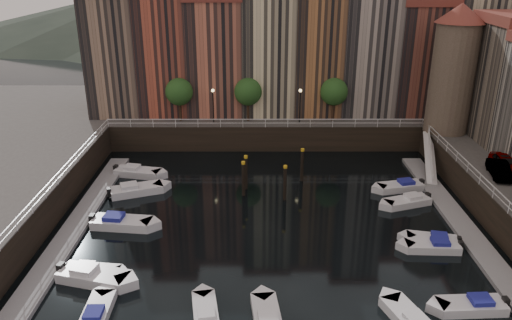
{
  "coord_description": "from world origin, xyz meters",
  "views": [
    {
      "loc": [
        -1.14,
        -38.42,
        20.92
      ],
      "look_at": [
        -1.08,
        4.0,
        3.78
      ],
      "focal_mm": 35.0,
      "sensor_mm": 36.0,
      "label": 1
    }
  ],
  "objects_px": {
    "corner_tower": "(454,67)",
    "car_a": "(504,163)",
    "boat_left_0": "(92,276)",
    "car_b": "(499,170)",
    "gangway": "(430,155)",
    "boat_left_2": "(121,223)",
    "boat_left_1": "(91,271)",
    "mooring_pilings": "(269,175)"
  },
  "relations": [
    {
      "from": "boat_left_2",
      "to": "mooring_pilings",
      "type": "bearing_deg",
      "value": 35.57
    },
    {
      "from": "corner_tower",
      "to": "car_a",
      "type": "xyz_separation_m",
      "value": [
        1.43,
        -11.16,
        -6.5
      ]
    },
    {
      "from": "boat_left_1",
      "to": "boat_left_2",
      "type": "height_order",
      "value": "boat_left_2"
    },
    {
      "from": "gangway",
      "to": "boat_left_0",
      "type": "distance_m",
      "value": 35.35
    },
    {
      "from": "gangway",
      "to": "boat_left_0",
      "type": "xyz_separation_m",
      "value": [
        -29.62,
        -19.24,
        -1.51
      ]
    },
    {
      "from": "gangway",
      "to": "boat_left_2",
      "type": "bearing_deg",
      "value": -158.49
    },
    {
      "from": "car_b",
      "to": "corner_tower",
      "type": "bearing_deg",
      "value": 101.26
    },
    {
      "from": "gangway",
      "to": "car_a",
      "type": "relative_size",
      "value": 2.04
    },
    {
      "from": "corner_tower",
      "to": "boat_left_0",
      "type": "relative_size",
      "value": 2.55
    },
    {
      "from": "car_a",
      "to": "boat_left_1",
      "type": "bearing_deg",
      "value": -157.62
    },
    {
      "from": "boat_left_2",
      "to": "car_b",
      "type": "distance_m",
      "value": 33.1
    },
    {
      "from": "car_b",
      "to": "car_a",
      "type": "bearing_deg",
      "value": 63.43
    },
    {
      "from": "gangway",
      "to": "boat_left_1",
      "type": "relative_size",
      "value": 1.97
    },
    {
      "from": "boat_left_2",
      "to": "car_a",
      "type": "relative_size",
      "value": 1.31
    },
    {
      "from": "gangway",
      "to": "boat_left_1",
      "type": "xyz_separation_m",
      "value": [
        -29.92,
        -18.54,
        -1.6
      ]
    },
    {
      "from": "corner_tower",
      "to": "boat_left_2",
      "type": "xyz_separation_m",
      "value": [
        -32.46,
        -16.15,
        -9.79
      ]
    },
    {
      "from": "mooring_pilings",
      "to": "car_b",
      "type": "height_order",
      "value": "car_b"
    },
    {
      "from": "gangway",
      "to": "car_b",
      "type": "relative_size",
      "value": 2.08
    },
    {
      "from": "corner_tower",
      "to": "mooring_pilings",
      "type": "bearing_deg",
      "value": -155.2
    },
    {
      "from": "boat_left_1",
      "to": "car_a",
      "type": "bearing_deg",
      "value": 25.87
    },
    {
      "from": "boat_left_0",
      "to": "corner_tower",
      "type": "bearing_deg",
      "value": 51.18
    },
    {
      "from": "corner_tower",
      "to": "boat_left_0",
      "type": "xyz_separation_m",
      "value": [
        -32.52,
        -23.74,
        -9.78
      ]
    },
    {
      "from": "gangway",
      "to": "car_b",
      "type": "height_order",
      "value": "car_b"
    },
    {
      "from": "corner_tower",
      "to": "boat_left_2",
      "type": "height_order",
      "value": "corner_tower"
    },
    {
      "from": "corner_tower",
      "to": "boat_left_2",
      "type": "distance_m",
      "value": 37.55
    },
    {
      "from": "boat_left_2",
      "to": "boat_left_1",
      "type": "bearing_deg",
      "value": -86.37
    },
    {
      "from": "gangway",
      "to": "boat_left_2",
      "type": "xyz_separation_m",
      "value": [
        -29.56,
        -11.65,
        -1.51
      ]
    },
    {
      "from": "boat_left_2",
      "to": "car_a",
      "type": "bearing_deg",
      "value": 15.0
    },
    {
      "from": "boat_left_2",
      "to": "car_b",
      "type": "relative_size",
      "value": 1.34
    },
    {
      "from": "mooring_pilings",
      "to": "boat_left_2",
      "type": "relative_size",
      "value": 1.15
    },
    {
      "from": "corner_tower",
      "to": "gangway",
      "type": "relative_size",
      "value": 1.66
    },
    {
      "from": "corner_tower",
      "to": "car_b",
      "type": "xyz_separation_m",
      "value": [
        0.3,
        -12.69,
        -6.53
      ]
    },
    {
      "from": "corner_tower",
      "to": "car_a",
      "type": "height_order",
      "value": "corner_tower"
    },
    {
      "from": "mooring_pilings",
      "to": "car_b",
      "type": "relative_size",
      "value": 1.54
    },
    {
      "from": "gangway",
      "to": "boat_left_1",
      "type": "distance_m",
      "value": 35.23
    },
    {
      "from": "boat_left_0",
      "to": "car_b",
      "type": "bearing_deg",
      "value": 33.66
    },
    {
      "from": "gangway",
      "to": "car_a",
      "type": "height_order",
      "value": "car_a"
    },
    {
      "from": "boat_left_2",
      "to": "gangway",
      "type": "bearing_deg",
      "value": 28.13
    },
    {
      "from": "gangway",
      "to": "boat_left_0",
      "type": "height_order",
      "value": "gangway"
    },
    {
      "from": "corner_tower",
      "to": "gangway",
      "type": "height_order",
      "value": "corner_tower"
    },
    {
      "from": "boat_left_1",
      "to": "mooring_pilings",
      "type": "bearing_deg",
      "value": 53.6
    },
    {
      "from": "gangway",
      "to": "boat_left_1",
      "type": "height_order",
      "value": "gangway"
    }
  ]
}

